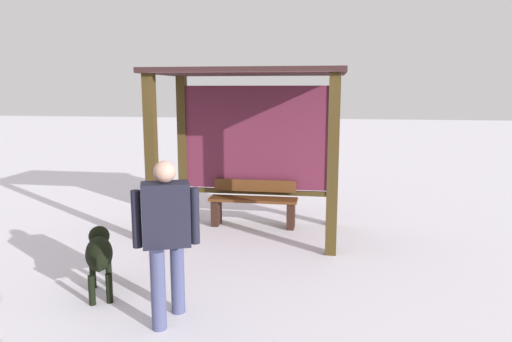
{
  "coord_description": "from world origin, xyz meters",
  "views": [
    {
      "loc": [
        1.25,
        -7.1,
        2.27
      ],
      "look_at": [
        0.21,
        -0.59,
        1.12
      ],
      "focal_mm": 33.09,
      "sensor_mm": 36.0,
      "label": 1
    }
  ],
  "objects": [
    {
      "name": "person_walking",
      "position": [
        -0.29,
        -2.92,
        0.94
      ],
      "size": [
        0.63,
        0.54,
        1.61
      ],
      "color": "black",
      "rests_on": "ground"
    },
    {
      "name": "bench_left_inside",
      "position": [
        0.0,
        0.46,
        0.38
      ],
      "size": [
        1.46,
        0.37,
        0.76
      ],
      "color": "#583016",
      "rests_on": "ground"
    },
    {
      "name": "bus_shelter",
      "position": [
        0.0,
        0.26,
        1.83
      ],
      "size": [
        2.87,
        1.77,
        2.57
      ],
      "color": "#3D2E14",
      "rests_on": "ground"
    },
    {
      "name": "dog",
      "position": [
        -1.27,
        -2.42,
        0.47
      ],
      "size": [
        0.61,
        0.95,
        0.67
      ],
      "color": "black",
      "rests_on": "ground"
    },
    {
      "name": "ground_plane",
      "position": [
        0.0,
        0.0,
        0.0
      ],
      "size": [
        60.0,
        60.0,
        0.0
      ],
      "primitive_type": "plane",
      "color": "silver"
    }
  ]
}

